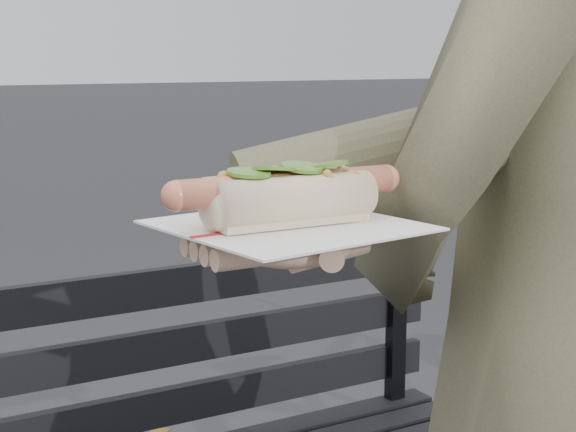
{
  "coord_description": "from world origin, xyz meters",
  "views": [
    {
      "loc": [
        -0.5,
        -0.62,
        1.3
      ],
      "look_at": [
        -0.14,
        0.01,
        1.17
      ],
      "focal_mm": 55.0,
      "sensor_mm": 36.0,
      "label": 1
    }
  ],
  "objects": [
    {
      "name": "person",
      "position": [
        0.29,
        0.12,
        0.9
      ],
      "size": [
        0.77,
        0.63,
        1.81
      ],
      "primitive_type": "imported",
      "rotation": [
        0.0,
        0.0,
        3.49
      ],
      "color": "#4F4D34",
      "rests_on": "ground"
    },
    {
      "name": "held_hotdog",
      "position": [
        0.07,
        0.08,
        1.2
      ],
      "size": [
        0.64,
        0.32,
        0.2
      ],
      "color": "#4F4D34"
    }
  ]
}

